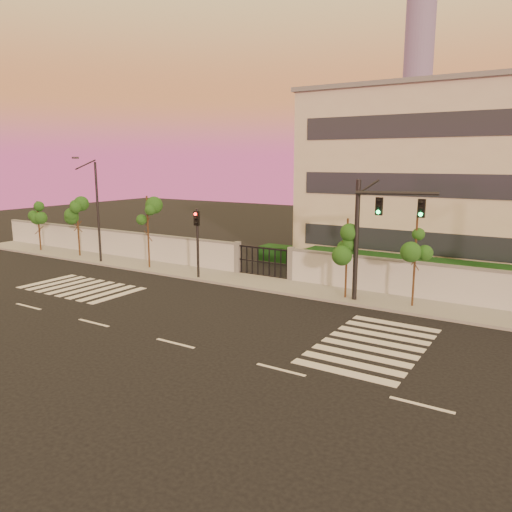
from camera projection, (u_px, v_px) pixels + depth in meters
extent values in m
plane|color=black|center=(175.00, 343.00, 20.65)|extent=(120.00, 120.00, 0.00)
cube|color=gray|center=(294.00, 288.00, 29.38)|extent=(60.00, 3.00, 0.15)
cube|color=silver|center=(107.00, 243.00, 39.57)|extent=(25.00, 0.30, 2.00)
cube|color=slate|center=(107.00, 230.00, 39.37)|extent=(25.00, 0.36, 0.12)
cube|color=slate|center=(238.00, 258.00, 33.04)|extent=(0.35, 0.35, 2.20)
cube|color=slate|center=(291.00, 265.00, 30.96)|extent=(0.35, 0.35, 2.20)
cube|color=black|center=(470.00, 280.00, 27.87)|extent=(20.00, 2.00, 1.80)
cube|color=black|center=(144.00, 244.00, 40.93)|extent=(12.00, 1.80, 1.40)
cube|color=black|center=(299.00, 256.00, 36.26)|extent=(6.00, 1.50, 1.20)
cube|color=beige|center=(496.00, 183.00, 33.15)|extent=(24.00, 12.00, 12.00)
cube|color=#262D38|center=(477.00, 248.00, 28.80)|extent=(22.00, 0.08, 1.40)
cube|color=#262D38|center=(482.00, 187.00, 28.14)|extent=(22.00, 0.08, 1.40)
cube|color=#262D38|center=(487.00, 123.00, 27.48)|extent=(22.00, 0.08, 1.40)
cube|color=slate|center=(504.00, 87.00, 32.00)|extent=(24.40, 12.40, 0.30)
cylinder|color=slate|center=(418.00, 74.00, 277.27)|extent=(16.00, 16.00, 110.00)
cube|color=silver|center=(48.00, 281.00, 31.27)|extent=(0.50, 4.00, 0.02)
cube|color=silver|center=(57.00, 283.00, 30.80)|extent=(0.50, 4.00, 0.02)
cube|color=silver|center=(66.00, 285.00, 30.34)|extent=(0.50, 4.00, 0.02)
cube|color=silver|center=(76.00, 287.00, 29.87)|extent=(0.50, 4.00, 0.02)
cube|color=silver|center=(86.00, 289.00, 29.40)|extent=(0.50, 4.00, 0.02)
cube|color=silver|center=(96.00, 291.00, 28.93)|extent=(0.50, 4.00, 0.02)
cube|color=silver|center=(107.00, 293.00, 28.46)|extent=(0.50, 4.00, 0.02)
cube|color=silver|center=(118.00, 295.00, 27.99)|extent=(0.50, 4.00, 0.02)
cube|color=silver|center=(343.00, 372.00, 17.84)|extent=(4.00, 0.50, 0.02)
cube|color=silver|center=(352.00, 364.00, 18.59)|extent=(4.00, 0.50, 0.02)
cube|color=silver|center=(361.00, 356.00, 19.34)|extent=(4.00, 0.50, 0.02)
cube|color=silver|center=(369.00, 348.00, 20.09)|extent=(4.00, 0.50, 0.02)
cube|color=silver|center=(376.00, 342.00, 20.84)|extent=(4.00, 0.50, 0.02)
cube|color=silver|center=(383.00, 335.00, 21.58)|extent=(4.00, 0.50, 0.02)
cube|color=silver|center=(389.00, 329.00, 22.33)|extent=(4.00, 0.50, 0.02)
cube|color=silver|center=(395.00, 324.00, 23.08)|extent=(4.00, 0.50, 0.02)
cube|color=silver|center=(28.00, 306.00, 25.86)|extent=(2.00, 0.15, 0.01)
cube|color=silver|center=(94.00, 323.00, 23.26)|extent=(2.00, 0.15, 0.01)
cube|color=silver|center=(175.00, 343.00, 20.65)|extent=(2.00, 0.15, 0.01)
cube|color=silver|center=(281.00, 370.00, 18.05)|extent=(2.00, 0.15, 0.01)
cube|color=silver|center=(422.00, 405.00, 15.44)|extent=(2.00, 0.15, 0.01)
cylinder|color=#382314|center=(39.00, 227.00, 41.04)|extent=(0.13, 0.13, 4.19)
sphere|color=#153F12|center=(38.00, 211.00, 40.80)|extent=(1.16, 1.16, 1.16)
sphere|color=#153F12|center=(43.00, 219.00, 40.90)|extent=(0.88, 0.88, 0.88)
sphere|color=#153F12|center=(34.00, 217.00, 40.91)|extent=(0.84, 0.84, 0.84)
cylinder|color=#382314|center=(78.00, 229.00, 38.64)|extent=(0.13, 0.13, 4.46)
sphere|color=#153F12|center=(77.00, 212.00, 38.39)|extent=(1.18, 1.18, 1.18)
sphere|color=#153F12|center=(83.00, 220.00, 38.50)|extent=(0.90, 0.90, 0.90)
sphere|color=#153F12|center=(73.00, 217.00, 38.51)|extent=(0.86, 0.86, 0.86)
cylinder|color=#382314|center=(148.00, 233.00, 34.25)|extent=(0.12, 0.12, 5.10)
sphere|color=#153F12|center=(147.00, 211.00, 33.96)|extent=(1.12, 1.12, 1.12)
sphere|color=#153F12|center=(154.00, 222.00, 34.09)|extent=(0.86, 0.86, 0.86)
sphere|color=#153F12|center=(143.00, 218.00, 34.09)|extent=(0.82, 0.82, 0.82)
cylinder|color=#382314|center=(347.00, 260.00, 26.69)|extent=(0.11, 0.11, 4.46)
sphere|color=#153F12|center=(347.00, 235.00, 26.44)|extent=(1.02, 1.02, 1.02)
sphere|color=#153F12|center=(354.00, 248.00, 26.55)|extent=(0.78, 0.78, 0.78)
sphere|color=#153F12|center=(341.00, 243.00, 26.55)|extent=(0.74, 0.74, 0.74)
cylinder|color=#382314|center=(415.00, 262.00, 25.12)|extent=(0.11, 0.11, 4.81)
sphere|color=#153F12|center=(416.00, 234.00, 24.85)|extent=(0.98, 0.98, 0.98)
sphere|color=#153F12|center=(423.00, 248.00, 24.97)|extent=(0.75, 0.75, 0.75)
sphere|color=#153F12|center=(410.00, 243.00, 24.97)|extent=(0.71, 0.71, 0.71)
cylinder|color=black|center=(356.00, 242.00, 26.14)|extent=(0.25, 0.25, 6.50)
cylinder|color=black|center=(397.00, 193.00, 24.61)|extent=(3.82, 1.44, 0.17)
cube|color=black|center=(379.00, 206.00, 25.13)|extent=(0.37, 0.19, 0.94)
sphere|color=#0CF259|center=(378.00, 212.00, 25.10)|extent=(0.21, 0.21, 0.21)
cube|color=black|center=(421.00, 208.00, 24.04)|extent=(0.37, 0.19, 0.94)
sphere|color=#0CF259|center=(421.00, 215.00, 24.00)|extent=(0.21, 0.21, 0.21)
cylinder|color=black|center=(198.00, 244.00, 31.39)|extent=(0.16, 0.16, 4.51)
cube|color=black|center=(197.00, 218.00, 31.03)|extent=(0.35, 0.18, 0.90)
sphere|color=red|center=(195.00, 214.00, 30.89)|extent=(0.20, 0.20, 0.20)
cylinder|color=black|center=(98.00, 213.00, 36.12)|extent=(0.17, 0.17, 7.36)
cylinder|color=black|center=(86.00, 165.00, 34.77)|extent=(0.09, 1.76, 0.72)
cube|color=#3F3F44|center=(75.00, 158.00, 33.99)|extent=(0.46, 0.23, 0.14)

